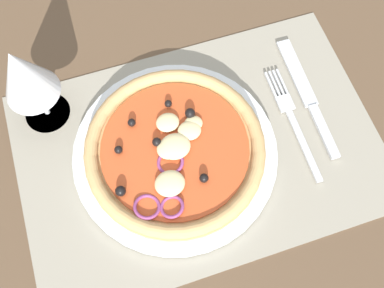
# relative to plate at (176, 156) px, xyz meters

# --- Properties ---
(ground_plane) EXTENTS (1.90, 1.40, 0.02)m
(ground_plane) POSITION_rel_plate_xyz_m (0.03, 0.00, -0.02)
(ground_plane) COLOR brown
(placemat) EXTENTS (0.49, 0.33, 0.00)m
(placemat) POSITION_rel_plate_xyz_m (0.03, 0.00, -0.01)
(placemat) COLOR gray
(placemat) RESTS_ON ground_plane
(plate) EXTENTS (0.28, 0.28, 0.01)m
(plate) POSITION_rel_plate_xyz_m (0.00, 0.00, 0.00)
(plate) COLOR white
(plate) RESTS_ON placemat
(pizza) EXTENTS (0.24, 0.24, 0.03)m
(pizza) POSITION_rel_plate_xyz_m (-0.00, -0.00, 0.02)
(pizza) COLOR tan
(pizza) RESTS_ON plate
(fork) EXTENTS (0.02, 0.18, 0.00)m
(fork) POSITION_rel_plate_xyz_m (0.17, 0.01, -0.00)
(fork) COLOR silver
(fork) RESTS_ON placemat
(knife) EXTENTS (0.02, 0.20, 0.01)m
(knife) POSITION_rel_plate_xyz_m (0.21, 0.03, -0.00)
(knife) COLOR silver
(knife) RESTS_ON placemat
(wine_glass) EXTENTS (0.07, 0.07, 0.15)m
(wine_glass) POSITION_rel_plate_xyz_m (-0.15, 0.12, 0.09)
(wine_glass) COLOR silver
(wine_glass) RESTS_ON ground_plane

